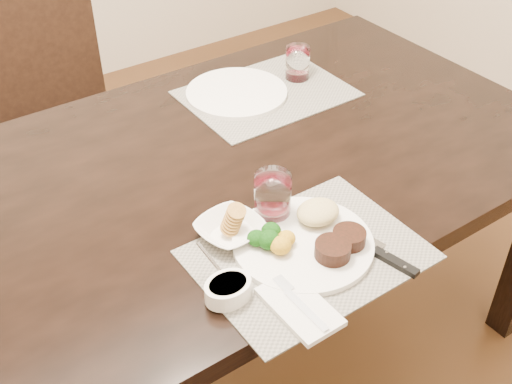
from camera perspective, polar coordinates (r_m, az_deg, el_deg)
ground_plane at (r=2.08m, az=-4.87°, el=-15.51°), size 4.50×4.50×0.00m
dining_table at (r=1.60m, az=-6.12°, el=-1.08°), size 2.00×1.00×0.75m
chair_far at (r=2.42m, az=-17.04°, el=7.39°), size 0.42×0.42×0.90m
placemat_near at (r=1.34m, az=4.64°, el=-5.56°), size 0.46×0.34×0.00m
placemat_far at (r=1.88m, az=0.92°, el=8.74°), size 0.46×0.34×0.00m
dinner_plate at (r=1.35m, az=4.76°, el=-4.07°), size 0.30×0.30×0.05m
napkin_fork at (r=1.22m, az=3.87°, el=-10.11°), size 0.09×0.17×0.02m
steak_knife at (r=1.35m, az=11.41°, el=-5.47°), size 0.05×0.24×0.01m
cracker_bowl at (r=1.36m, az=-2.35°, el=-3.30°), size 0.16×0.16×0.06m
sauce_ramekin at (r=1.23m, az=-2.51°, el=-8.61°), size 0.10×0.14×0.08m
wine_glass_near at (r=1.39m, az=1.48°, el=-0.61°), size 0.08×0.08×0.11m
far_plate at (r=1.87m, az=-1.74°, el=8.82°), size 0.29×0.29×0.01m
wine_glass_far at (r=1.94m, az=3.71°, el=11.26°), size 0.07×0.07×0.10m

